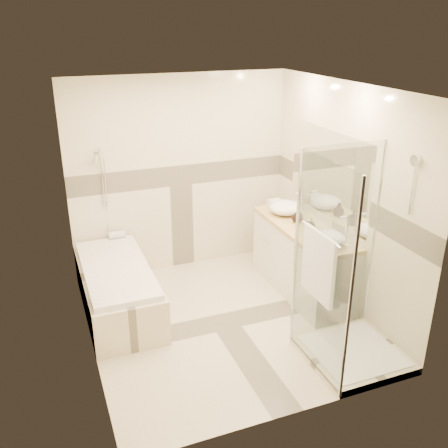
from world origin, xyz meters
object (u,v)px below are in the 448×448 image
object	(u,v)px
vanity	(302,259)
vessel_sink_near	(285,207)
vessel_sink_far	(328,238)
amenity_bottle_b	(298,216)
shower_enclosure	(342,312)
amenity_bottle_a	(311,225)
bathtub	(117,287)

from	to	relation	value
vanity	vessel_sink_near	distance (m)	0.67
vessel_sink_far	amenity_bottle_b	world-z (taller)	amenity_bottle_b
shower_enclosure	amenity_bottle_a	bearing A→B (deg)	76.13
bathtub	amenity_bottle_b	world-z (taller)	amenity_bottle_b
bathtub	vessel_sink_far	world-z (taller)	vessel_sink_far
bathtub	shower_enclosure	distance (m)	2.47
bathtub	amenity_bottle_a	bearing A→B (deg)	-13.62
bathtub	vanity	size ratio (longest dim) A/B	1.05
vessel_sink_near	amenity_bottle_a	world-z (taller)	amenity_bottle_a
vanity	vessel_sink_far	xyz separation A→B (m)	(-0.02, -0.53, 0.50)
bathtub	amenity_bottle_b	xyz separation A→B (m)	(2.13, -0.21, 0.63)
shower_enclosure	amenity_bottle_b	distance (m)	1.49
vanity	vessel_sink_far	world-z (taller)	vessel_sink_far
vessel_sink_far	amenity_bottle_b	bearing A→B (deg)	90.00
amenity_bottle_a	vessel_sink_near	bearing A→B (deg)	90.00
vessel_sink_near	vessel_sink_far	bearing A→B (deg)	-90.00
vanity	shower_enclosure	distance (m)	1.31
bathtub	vanity	distance (m)	2.18
shower_enclosure	amenity_bottle_b	bearing A→B (deg)	79.02
shower_enclosure	bathtub	bearing A→B (deg)	138.90
vessel_sink_far	amenity_bottle_b	size ratio (longest dim) A/B	2.12
vanity	vessel_sink_near	size ratio (longest dim) A/B	3.99
amenity_bottle_b	amenity_bottle_a	bearing A→B (deg)	-90.00
shower_enclosure	vanity	bearing A→B (deg)	77.03
vessel_sink_near	amenity_bottle_b	world-z (taller)	amenity_bottle_b
vanity	vessel_sink_near	world-z (taller)	vessel_sink_near
bathtub	vessel_sink_near	bearing A→B (deg)	2.51
vessel_sink_near	shower_enclosure	bearing A→B (deg)	-99.04
bathtub	vessel_sink_far	xyz separation A→B (m)	(2.13, -0.88, 0.62)
vanity	amenity_bottle_b	xyz separation A→B (m)	(-0.02, 0.14, 0.51)
shower_enclosure	vessel_sink_far	bearing A→B (deg)	69.78
amenity_bottle_a	vessel_sink_far	bearing A→B (deg)	-90.00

